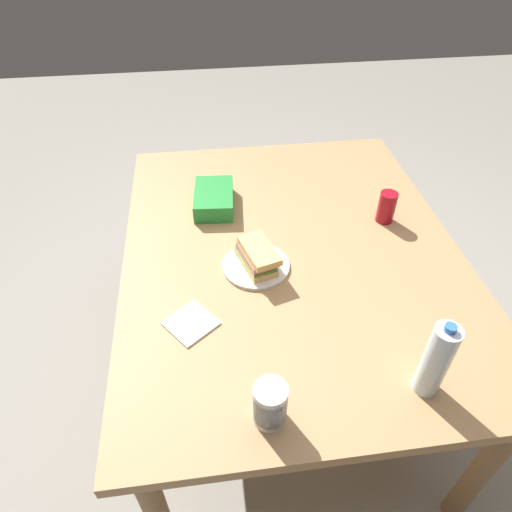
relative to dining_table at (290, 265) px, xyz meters
name	(u,v)px	position (x,y,z in m)	size (l,w,h in m)	color
ground_plane	(283,370)	(0.00, 0.00, -0.68)	(8.00, 8.00, 0.00)	gray
dining_table	(290,265)	(0.00, 0.00, 0.00)	(1.51, 1.19, 0.77)	tan
paper_plate	(256,266)	(0.08, -0.14, 0.09)	(0.23, 0.23, 0.01)	white
sandwich	(257,256)	(0.08, -0.14, 0.14)	(0.20, 0.14, 0.08)	#DBB26B
soda_can_red	(387,207)	(-0.12, 0.38, 0.14)	(0.07, 0.07, 0.12)	maroon
chip_bag	(214,199)	(-0.29, -0.26, 0.12)	(0.23, 0.15, 0.07)	#268C38
water_bottle_tall	(436,360)	(0.60, 0.24, 0.20)	(0.07, 0.07, 0.25)	silver
plastic_cup_stack	(270,404)	(0.63, -0.18, 0.15)	(0.08, 0.08, 0.13)	silver
paper_napkin	(191,323)	(0.30, -0.37, 0.09)	(0.13, 0.13, 0.01)	white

